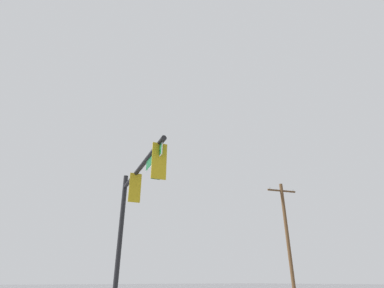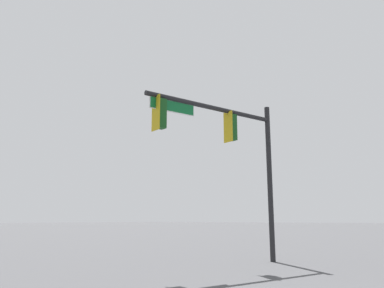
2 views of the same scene
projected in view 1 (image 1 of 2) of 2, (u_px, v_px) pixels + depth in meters
name	position (u px, v px, depth m)	size (l,w,h in m)	color
signal_pole_near	(134.00, 202.00, 12.85)	(6.32, 1.68, 6.81)	black
utility_pole	(288.00, 238.00, 23.97)	(0.99, 2.54, 9.44)	brown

